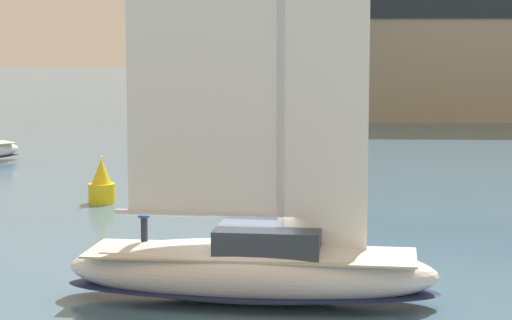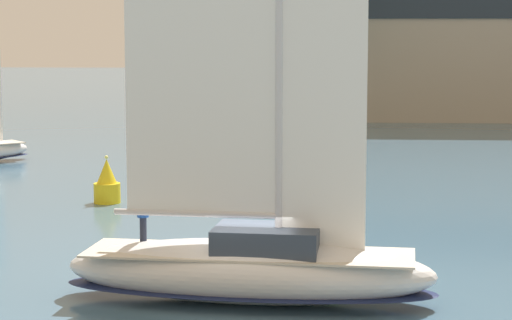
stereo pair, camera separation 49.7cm
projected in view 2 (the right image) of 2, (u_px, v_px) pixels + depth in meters
The scene contains 3 objects.
ground_plane at pixel (249, 302), 28.54m from camera, with size 400.00×400.00×0.00m, color #42667F.
sailboat_main at pixel (249, 262), 28.39m from camera, with size 10.96×3.92×14.75m.
channel_buoy at pixel (107, 184), 45.21m from camera, with size 1.21×1.21×2.17m.
Camera 2 is at (2.08, -27.73, 7.61)m, focal length 70.00 mm.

